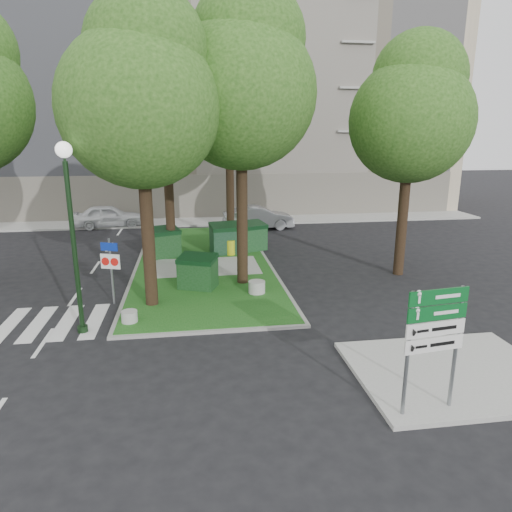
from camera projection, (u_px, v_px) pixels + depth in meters
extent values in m
plane|color=black|center=(196.00, 333.00, 14.20)|extent=(120.00, 120.00, 0.00)
cube|color=#184E16|center=(203.00, 262.00, 21.90)|extent=(6.00, 16.00, 0.12)
cube|color=gray|center=(203.00, 262.00, 21.91)|extent=(6.30, 16.30, 0.10)
cube|color=#999993|center=(452.00, 373.00, 11.75)|extent=(5.00, 4.00, 0.12)
cube|color=#999993|center=(191.00, 222.00, 31.87)|extent=(42.00, 3.00, 0.12)
cube|color=silver|center=(81.00, 321.00, 15.11)|extent=(5.00, 3.00, 0.01)
cube|color=tan|center=(187.00, 109.00, 36.98)|extent=(41.00, 12.00, 16.00)
cylinder|color=black|center=(147.00, 222.00, 15.59)|extent=(0.44, 0.44, 6.16)
sphere|color=#1E4612|center=(140.00, 108.00, 14.62)|extent=(5.20, 5.20, 5.20)
sphere|color=#1E4612|center=(147.00, 50.00, 14.39)|extent=(3.90, 3.90, 3.90)
cylinder|color=black|center=(242.00, 204.00, 17.91)|extent=(0.44, 0.44, 6.72)
sphere|color=#1E4612|center=(241.00, 94.00, 16.86)|extent=(5.60, 5.60, 5.60)
sphere|color=#1E4612|center=(248.00, 39.00, 16.59)|extent=(4.20, 4.20, 4.20)
cylinder|color=black|center=(169.00, 200.00, 21.90)|extent=(0.44, 0.44, 5.88)
sphere|color=#1E4612|center=(166.00, 123.00, 20.98)|extent=(4.80, 4.80, 4.80)
sphere|color=#1E4612|center=(171.00, 84.00, 20.78)|extent=(3.60, 3.60, 3.60)
cylinder|color=black|center=(230.00, 181.00, 25.07)|extent=(0.44, 0.44, 7.00)
sphere|color=#1E4612|center=(229.00, 100.00, 23.97)|extent=(5.80, 5.80, 5.80)
sphere|color=#1E4612|center=(234.00, 60.00, 23.69)|extent=(4.35, 4.35, 4.35)
cylinder|color=black|center=(403.00, 208.00, 19.47)|extent=(0.44, 0.44, 5.88)
sphere|color=#1E4612|center=(411.00, 121.00, 18.55)|extent=(5.00, 5.00, 5.00)
sphere|color=#1E4612|center=(419.00, 78.00, 18.35)|extent=(3.75, 3.75, 3.75)
cube|color=#0F3712|center=(163.00, 245.00, 22.47)|extent=(1.82, 1.52, 1.22)
cube|color=black|center=(162.00, 231.00, 22.29)|extent=(1.89, 1.61, 0.35)
cube|color=#103713|center=(198.00, 274.00, 17.96)|extent=(1.65, 1.40, 1.10)
cube|color=black|center=(197.00, 258.00, 17.79)|extent=(1.72, 1.48, 0.32)
cube|color=#0E311B|center=(227.00, 241.00, 23.24)|extent=(1.76, 1.34, 1.26)
cube|color=black|center=(227.00, 226.00, 23.05)|extent=(1.83, 1.42, 0.36)
cube|color=#133F1A|center=(250.00, 238.00, 23.81)|extent=(1.83, 1.54, 1.22)
cube|color=black|center=(250.00, 225.00, 23.63)|extent=(1.91, 1.62, 0.35)
cylinder|color=#A4A5A0|center=(129.00, 316.00, 14.73)|extent=(0.52, 0.52, 0.37)
cylinder|color=#A1A19C|center=(257.00, 287.00, 17.42)|extent=(0.64, 0.64, 0.46)
cylinder|color=#9E9D99|center=(188.00, 281.00, 18.22)|extent=(0.58, 0.58, 0.41)
cylinder|color=#BAC116|center=(231.00, 248.00, 22.89)|extent=(0.43, 0.43, 0.74)
cylinder|color=black|center=(74.00, 251.00, 13.62)|extent=(0.15, 0.15, 5.26)
cylinder|color=black|center=(83.00, 329.00, 14.28)|extent=(0.32, 0.32, 0.21)
sphere|color=white|center=(64.00, 150.00, 12.86)|extent=(0.46, 0.46, 0.46)
cylinder|color=slate|center=(112.00, 272.00, 16.35)|extent=(0.10, 0.10, 2.45)
cube|color=navy|center=(109.00, 247.00, 16.11)|extent=(0.61, 0.26, 0.29)
cube|color=white|center=(111.00, 261.00, 16.25)|extent=(0.70, 0.29, 0.54)
cylinder|color=red|center=(106.00, 261.00, 16.22)|extent=(0.29, 0.13, 0.29)
cylinder|color=red|center=(116.00, 261.00, 16.27)|extent=(0.29, 0.13, 0.29)
cylinder|color=slate|center=(408.00, 355.00, 9.57)|extent=(0.10, 0.10, 2.82)
cylinder|color=slate|center=(456.00, 348.00, 9.88)|extent=(0.10, 0.10, 2.82)
cube|color=#0A521E|center=(438.00, 296.00, 9.40)|extent=(1.40, 0.22, 0.32)
cube|color=#0A521E|center=(436.00, 312.00, 9.49)|extent=(1.40, 0.22, 0.32)
cube|color=white|center=(435.00, 328.00, 9.58)|extent=(1.40, 0.22, 0.32)
cube|color=white|center=(433.00, 344.00, 9.68)|extent=(1.40, 0.22, 0.32)
imported|color=white|center=(109.00, 216.00, 30.16)|extent=(4.61, 2.32, 1.51)
imported|color=#9A9BA1|center=(258.00, 218.00, 29.63)|extent=(4.59, 1.69, 1.50)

